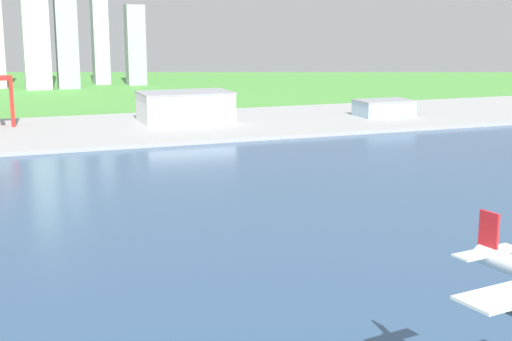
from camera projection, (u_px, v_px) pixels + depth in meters
name	position (u px, v px, depth m)	size (l,w,h in m)	color
ground_plane	(210.00, 195.00, 297.94)	(2400.00, 2400.00, 0.00)	#4B923C
water_bay	(263.00, 235.00, 243.02)	(840.00, 360.00, 0.15)	#2D4C70
industrial_pier	(124.00, 129.00, 471.57)	(840.00, 140.00, 2.50)	#999A99
warehouse_main	(185.00, 106.00, 496.73)	(62.21, 38.77, 20.32)	white
warehouse_annex	(384.00, 108.00, 524.55)	(39.89, 25.73, 11.73)	#99BCD1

